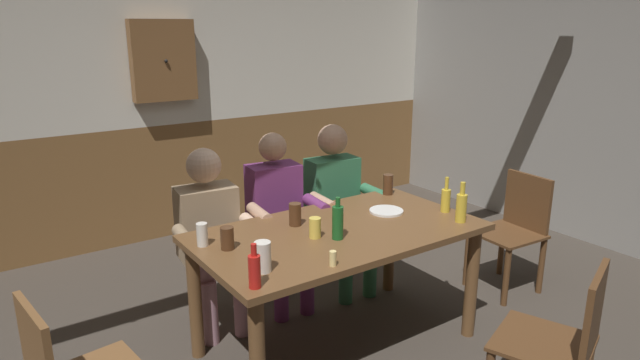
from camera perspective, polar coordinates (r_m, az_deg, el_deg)
ground_plane at (r=3.54m, az=2.94°, el=-17.58°), size 7.03×7.03×0.00m
back_wall_upper at (r=5.24m, az=-14.75°, el=13.50°), size 5.86×0.12×1.41m
back_wall_wainscot at (r=5.43m, az=-13.84°, el=0.31°), size 5.86×0.12×1.07m
side_wall_concrete at (r=5.39m, az=29.44°, el=6.29°), size 0.12×5.05×2.48m
dining_table at (r=3.30m, az=1.94°, el=-6.95°), size 1.70×0.94×0.78m
person_0 at (r=3.63m, az=-11.43°, el=-5.05°), size 0.55×0.57×1.20m
person_1 at (r=3.84m, az=-4.41°, el=-3.52°), size 0.53×0.55×1.24m
person_2 at (r=4.09m, az=1.84°, el=-2.07°), size 0.55×0.55×1.25m
chair_empty_near_right at (r=2.97m, az=23.94°, el=-15.38°), size 0.57×0.57×0.88m
chair_empty_near_left at (r=4.37m, az=19.68°, el=-4.80°), size 0.47×0.47×0.88m
table_candle at (r=2.77m, az=1.36°, el=-8.22°), size 0.04×0.04×0.08m
plate_0 at (r=3.57m, az=6.96°, el=-3.24°), size 0.22×0.22×0.01m
bottle_0 at (r=2.55m, az=-6.88°, el=-9.35°), size 0.06×0.06×0.22m
bottle_1 at (r=3.08m, az=1.87°, el=-4.40°), size 0.06×0.06×0.25m
bottle_2 at (r=3.46m, az=14.59°, el=-2.70°), size 0.07×0.07×0.25m
bottle_3 at (r=3.62m, az=13.04°, el=-1.97°), size 0.06×0.06×0.23m
pint_glass_0 at (r=3.93m, az=7.13°, el=-0.46°), size 0.07×0.07×0.15m
pint_glass_1 at (r=3.07m, az=-12.24°, el=-5.61°), size 0.06×0.06×0.13m
pint_glass_2 at (r=2.71m, az=-6.01°, el=-8.00°), size 0.08×0.08×0.15m
pint_glass_3 at (r=3.30m, az=-2.62°, el=-3.62°), size 0.07×0.07×0.14m
pint_glass_4 at (r=3.11m, az=-0.53°, el=-5.03°), size 0.07×0.07×0.12m
pint_glass_5 at (r=3.00m, az=-9.69°, el=-6.03°), size 0.07×0.07×0.13m
wall_dart_cabinet at (r=5.06m, az=-16.10°, el=11.93°), size 0.56×0.15×0.70m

